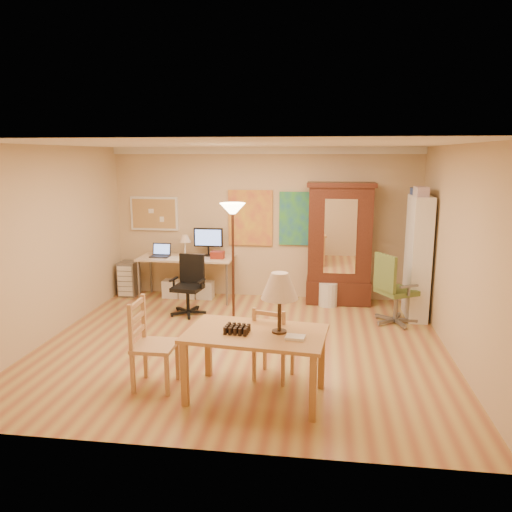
# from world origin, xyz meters

# --- Properties ---
(floor) EXTENTS (5.50, 5.50, 0.00)m
(floor) POSITION_xyz_m (0.00, 0.00, 0.00)
(floor) COLOR #9F5D38
(floor) RESTS_ON ground
(crown_molding) EXTENTS (5.50, 0.08, 0.12)m
(crown_molding) POSITION_xyz_m (0.00, 2.46, 2.64)
(crown_molding) COLOR white
(crown_molding) RESTS_ON floor
(corkboard) EXTENTS (0.90, 0.04, 0.62)m
(corkboard) POSITION_xyz_m (-2.05, 2.47, 1.50)
(corkboard) COLOR tan
(corkboard) RESTS_ON floor
(art_panel_left) EXTENTS (0.80, 0.04, 1.00)m
(art_panel_left) POSITION_xyz_m (-0.25, 2.47, 1.45)
(art_panel_left) COLOR yellow
(art_panel_left) RESTS_ON floor
(art_panel_right) EXTENTS (0.75, 0.04, 0.95)m
(art_panel_right) POSITION_xyz_m (0.65, 2.47, 1.45)
(art_panel_right) COLOR teal
(art_panel_right) RESTS_ON floor
(dining_table) EXTENTS (1.55, 1.03, 1.38)m
(dining_table) POSITION_xyz_m (0.47, -1.43, 0.87)
(dining_table) COLOR #9C6933
(dining_table) RESTS_ON floor
(ladder_chair_back) EXTENTS (0.49, 0.48, 0.88)m
(ladder_chair_back) POSITION_xyz_m (0.52, -0.98, 0.41)
(ladder_chair_back) COLOR tan
(ladder_chair_back) RESTS_ON floor
(ladder_chair_left) EXTENTS (0.45, 0.47, 1.01)m
(ladder_chair_left) POSITION_xyz_m (-0.80, -1.35, 0.47)
(ladder_chair_left) COLOR tan
(ladder_chair_left) RESTS_ON floor
(torchiere_lamp) EXTENTS (0.35, 0.35, 1.92)m
(torchiere_lamp) POSITION_xyz_m (-0.17, 0.26, 1.54)
(torchiere_lamp) COLOR #45261B
(torchiere_lamp) RESTS_ON floor
(computer_desk) EXTENTS (1.69, 0.74, 1.28)m
(computer_desk) POSITION_xyz_m (-1.33, 2.16, 0.47)
(computer_desk) COLOR #C5B490
(computer_desk) RESTS_ON floor
(office_chair_black) EXTENTS (0.60, 0.60, 0.97)m
(office_chair_black) POSITION_xyz_m (-1.09, 1.25, 0.26)
(office_chair_black) COLOR black
(office_chair_black) RESTS_ON floor
(office_chair_green) EXTENTS (0.69, 0.68, 1.10)m
(office_chair_green) POSITION_xyz_m (2.17, 1.21, 0.29)
(office_chair_green) COLOR slate
(office_chair_green) RESTS_ON floor
(drawer_cart) EXTENTS (0.32, 0.38, 0.63)m
(drawer_cart) POSITION_xyz_m (-2.49, 2.19, 0.32)
(drawer_cart) COLOR slate
(drawer_cart) RESTS_ON floor
(armoire) EXTENTS (1.15, 0.54, 2.11)m
(armoire) POSITION_xyz_m (1.35, 2.24, 0.92)
(armoire) COLOR #35170E
(armoire) RESTS_ON floor
(bookshelf) EXTENTS (0.29, 0.78, 1.95)m
(bookshelf) POSITION_xyz_m (2.55, 1.59, 0.97)
(bookshelf) COLOR white
(bookshelf) RESTS_ON floor
(wastebin) EXTENTS (0.33, 0.33, 0.41)m
(wastebin) POSITION_xyz_m (1.17, 2.02, 0.21)
(wastebin) COLOR silver
(wastebin) RESTS_ON floor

